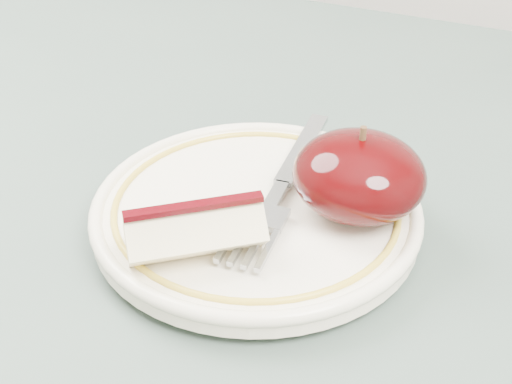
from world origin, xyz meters
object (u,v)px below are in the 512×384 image
at_px(plate, 256,211).
at_px(apple_half, 359,175).
at_px(table, 227,372).
at_px(fork, 282,185).

xyz_separation_m(plate, apple_half, (0.06, 0.02, 0.03)).
bearing_deg(apple_half, plate, -159.51).
bearing_deg(table, plate, 88.93).
bearing_deg(plate, table, -91.07).
bearing_deg(fork, apple_half, -94.29).
distance_m(table, plate, 0.11).
relative_size(table, plate, 4.40).
xyz_separation_m(apple_half, fork, (-0.05, -0.00, -0.02)).
distance_m(table, apple_half, 0.16).
bearing_deg(fork, table, 166.34).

